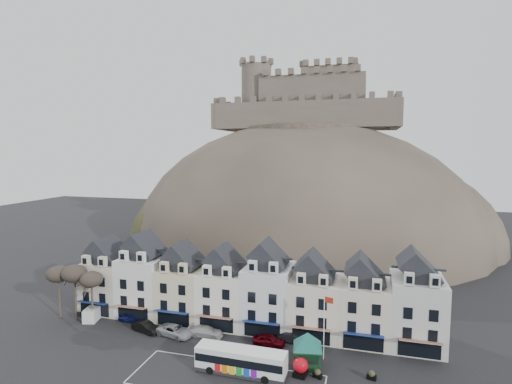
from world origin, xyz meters
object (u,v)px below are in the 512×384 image
car_black (146,327)px  car_charcoal (293,338)px  car_white (206,331)px  red_buoy (300,367)px  bus_shelter (308,340)px  flagpole (325,323)px  car_maroon (269,340)px  car_silver (175,331)px  bus (241,360)px  white_van (94,312)px  car_navy (130,318)px

car_black → car_charcoal: bearing=-65.9°
car_black → car_white: car_black is taller
red_buoy → bus_shelter: bearing=76.4°
flagpole → car_maroon: 8.70m
bus_shelter → car_charcoal: size_ratio=1.61×
car_silver → bus_shelter: bearing=-87.7°
red_buoy → car_charcoal: bearing=106.4°
bus → white_van: bus is taller
white_van → car_charcoal: white_van is taller
car_maroon → car_charcoal: car_maroon is taller
bus → car_charcoal: 10.22m
bus → car_white: size_ratio=2.21×
car_maroon → car_navy: bearing=87.8°
bus → red_buoy: bus is taller
bus → white_van: size_ratio=2.35×
car_silver → car_charcoal: (16.41, 2.50, -0.05)m
car_navy → flagpole: bearing=-95.6°
bus_shelter → red_buoy: bearing=-112.8°
bus_shelter → flagpole: flagpole is taller
red_buoy → flagpole: size_ratio=0.26×
car_navy → white_van: bearing=95.8°
car_white → car_maroon: car_maroon is taller
car_white → car_charcoal: bearing=-84.3°
white_van → car_black: size_ratio=1.01×
car_navy → car_charcoal: (25.24, 0.00, 0.08)m
car_navy → car_white: size_ratio=0.73×
flagpole → car_white: 17.31m
car_black → car_charcoal: 21.17m
car_navy → car_white: bearing=-95.6°
car_white → car_maroon: size_ratio=1.13×
red_buoy → car_navy: (-27.53, 7.77, -0.51)m
car_charcoal → red_buoy: bearing=-160.6°
white_van → car_charcoal: size_ratio=1.10×
red_buoy → car_navy: red_buoy is taller
car_black → car_navy: bearing=76.6°
bus_shelter → car_charcoal: (-2.80, 5.65, -2.70)m
car_silver → car_white: car_silver is taller
red_buoy → car_silver: bearing=164.3°
car_navy → car_black: car_black is taller
white_van → car_black: bearing=-25.2°
car_maroon → car_charcoal: 3.37m
car_black → car_charcoal: car_black is taller
flagpole → white_van: size_ratio=1.83×
bus_shelter → white_van: 34.53m
car_white → car_charcoal: (12.13, 1.46, -0.02)m
white_van → car_navy: bearing=-9.3°
car_maroon → car_charcoal: (2.93, 1.66, -0.05)m
red_buoy → flagpole: 6.22m
red_buoy → car_charcoal: 8.11m
flagpole → car_charcoal: 7.00m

